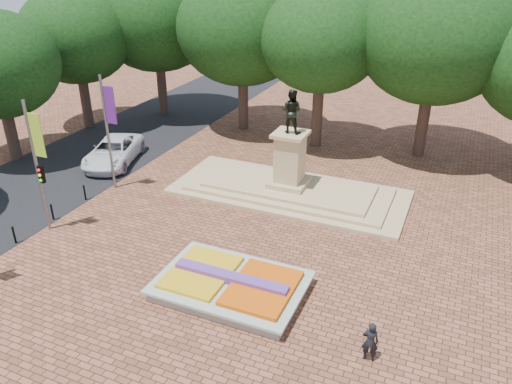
% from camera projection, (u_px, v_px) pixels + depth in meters
% --- Properties ---
extents(ground, '(90.00, 90.00, 0.00)m').
position_uv_depth(ground, '(231.00, 262.00, 23.67)').
color(ground, brown).
rests_on(ground, ground).
extents(asphalt_street, '(9.00, 90.00, 0.02)m').
position_uv_depth(asphalt_street, '(61.00, 172.00, 33.13)').
color(asphalt_street, black).
rests_on(asphalt_street, ground).
extents(flower_bed, '(6.30, 4.30, 0.91)m').
position_uv_depth(flower_bed, '(231.00, 285.00, 21.49)').
color(flower_bed, gray).
rests_on(flower_bed, ground).
extents(monument, '(14.00, 6.00, 6.40)m').
position_uv_depth(monument, '(289.00, 180.00, 29.85)').
color(monument, tan).
rests_on(monument, ground).
extents(tree_row_back, '(44.80, 8.80, 10.43)m').
position_uv_depth(tree_row_back, '(372.00, 55.00, 34.66)').
color(tree_row_back, '#3C2B20').
rests_on(tree_row_back, ground).
extents(banner_poles, '(0.88, 11.17, 7.00)m').
position_uv_depth(banner_poles, '(33.00, 164.00, 24.47)').
color(banner_poles, slate).
rests_on(banner_poles, ground).
extents(bollard_row, '(0.12, 13.12, 0.98)m').
position_uv_depth(bollard_row, '(34.00, 222.00, 26.02)').
color(bollard_row, black).
rests_on(bollard_row, ground).
extents(van, '(4.44, 6.57, 1.67)m').
position_uv_depth(van, '(113.00, 152.00, 34.12)').
color(van, silver).
rests_on(van, ground).
extents(pedestrian, '(0.65, 0.48, 1.65)m').
position_uv_depth(pedestrian, '(370.00, 341.00, 17.80)').
color(pedestrian, black).
rests_on(pedestrian, ground).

